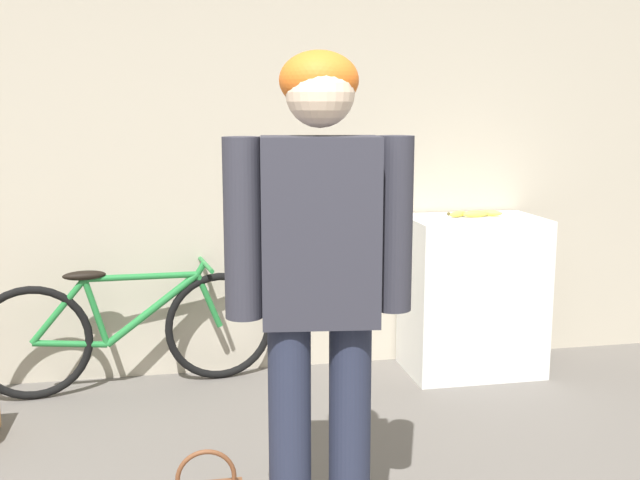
% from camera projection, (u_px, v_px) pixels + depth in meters
% --- Properties ---
extents(wall_back, '(8.00, 0.07, 2.60)m').
position_uv_depth(wall_back, '(223.00, 145.00, 4.16)').
color(wall_back, '#B7AD99').
rests_on(wall_back, ground_plane).
extents(side_shelf, '(0.75, 0.49, 0.90)m').
position_uv_depth(side_shelf, '(472.00, 295.00, 4.28)').
color(side_shelf, white).
rests_on(side_shelf, ground_plane).
extents(person, '(0.62, 0.26, 1.68)m').
position_uv_depth(person, '(320.00, 265.00, 2.43)').
color(person, '#23283D').
rests_on(person, ground_plane).
extents(bicycle, '(1.58, 0.46, 0.68)m').
position_uv_depth(bicycle, '(129.00, 330.00, 4.02)').
color(bicycle, black).
rests_on(bicycle, ground_plane).
extents(banana, '(0.33, 0.09, 0.04)m').
position_uv_depth(banana, '(474.00, 214.00, 4.22)').
color(banana, '#EAD64C').
rests_on(banana, side_shelf).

